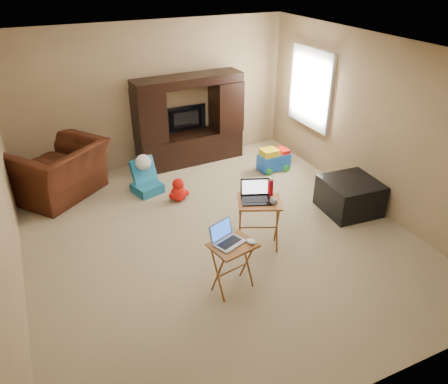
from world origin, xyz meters
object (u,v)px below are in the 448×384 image
child_rocker (146,177)px  ottoman (350,196)px  plush_toy (178,189)px  tray_table_left (233,267)px  television (187,120)px  water_bottle (270,188)px  tray_table_right (258,224)px  recliner (58,171)px  laptop_right (256,193)px  laptop_left (229,235)px  mouse_left (251,242)px  entertainment_center (189,120)px  mouse_right (273,201)px  push_toy (274,159)px

child_rocker → ottoman: bearing=-52.7°
child_rocker → plush_toy: size_ratio=1.44×
tray_table_left → television: bearing=65.1°
tray_table_left → water_bottle: 1.21m
tray_table_left → tray_table_right: size_ratio=0.89×
recliner → ottoman: bearing=110.7°
child_rocker → plush_toy: (0.38, -0.45, -0.08)m
laptop_right → water_bottle: size_ratio=1.70×
laptop_left → mouse_left: size_ratio=2.58×
tray_table_right → entertainment_center: bearing=110.5°
entertainment_center → laptop_left: bearing=-106.8°
ottoman → mouse_right: 1.69m
plush_toy → mouse_left: 2.34m
push_toy → laptop_right: 2.48m
entertainment_center → mouse_right: 3.04m
tray_table_right → laptop_right: 0.47m
entertainment_center → water_bottle: bearing=-92.3°
recliner → mouse_left: (1.71, -3.25, 0.22)m
television → child_rocker: size_ratio=1.47×
child_rocker → laptop_right: 2.29m
push_toy → laptop_left: 3.31m
entertainment_center → television: bearing=87.2°
laptop_right → child_rocker: bearing=134.2°
ottoman → television: bearing=118.5°
tray_table_left → water_bottle: size_ratio=2.89×
mouse_right → recliner: bearing=130.5°
push_toy → ottoman: bearing=-81.8°
laptop_right → mouse_left: laptop_right is taller
child_rocker → laptop_right: bearing=-84.9°
ottoman → tray_table_left: bearing=-160.3°
television → child_rocker: (-1.08, -0.99, -0.49)m
mouse_right → tray_table_left: bearing=-148.9°
tray_table_right → laptop_right: size_ratio=1.91×
plush_toy → tray_table_left: tray_table_left is taller
push_toy → tray_table_left: size_ratio=0.90×
mouse_right → water_bottle: (0.07, 0.20, 0.08)m
mouse_right → child_rocker: bearing=115.3°
tray_table_left → mouse_left: 0.40m
television → ottoman: 3.25m
television → mouse_left: (-0.65, -3.74, -0.11)m
plush_toy → tray_table_left: size_ratio=0.61×
entertainment_center → mouse_left: entertainment_center is taller
recliner → plush_toy: (1.65, -0.96, -0.24)m
recliner → laptop_right: bearing=91.6°
child_rocker → tray_table_right: 2.26m
tray_table_left → tray_table_right: 0.89m
entertainment_center → ottoman: entertainment_center is taller
plush_toy → mouse_right: mouse_right is taller
plush_toy → tray_table_right: (0.53, -1.62, 0.16)m
plush_toy → laptop_right: (0.49, -1.60, 0.63)m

